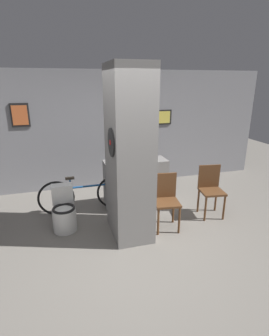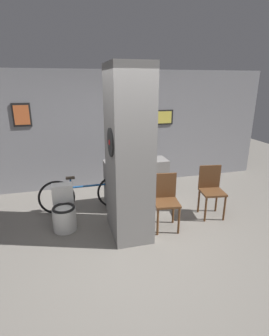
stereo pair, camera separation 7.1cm
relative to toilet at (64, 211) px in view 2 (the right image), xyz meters
The scene contains 9 objects.
ground_plane 1.27m from the toilet, 43.00° to the right, with size 14.00×14.00×0.00m, color slate.
wall_back 2.24m from the toilet, 63.28° to the left, with size 8.00×0.09×2.60m.
pillar_center 1.48m from the toilet, 20.91° to the right, with size 0.61×0.91×2.60m.
counter_shelf 1.48m from the toilet, 19.97° to the left, with size 1.20×0.44×0.93m.
toilet is the anchor object (origin of this frame).
chair_near_pillar 1.69m from the toilet, 13.83° to the right, with size 0.45×0.45×0.92m.
chair_by_doorway 2.60m from the toilet, ahead, with size 0.45×0.45×0.92m.
bicycle 0.67m from the toilet, 51.65° to the left, with size 1.73×0.42×0.71m.
bottle_tall 1.82m from the toilet, 16.47° to the left, with size 0.08×0.08×0.30m.
Camera 2 is at (-0.78, -3.23, 2.35)m, focal length 28.00 mm.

